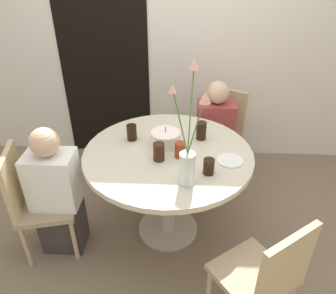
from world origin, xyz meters
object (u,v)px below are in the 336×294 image
Objects in this scene: chair_right_flank at (265,275)px; drink_glass_3 at (201,131)px; drink_glass_4 at (209,166)px; drink_glass_1 at (159,152)px; chair_left_flank at (221,130)px; side_plate at (230,160)px; person_boy at (57,196)px; chair_near_front at (34,198)px; birthday_cake at (166,138)px; person_guest at (214,137)px; drink_glass_0 at (180,150)px; flower_vase at (188,155)px; drink_glass_2 at (132,132)px.

drink_glass_3 is at bearing -107.38° from chair_right_flank.
drink_glass_1 is at bearing 157.12° from drink_glass_4.
side_plate is at bearing -63.64° from chair_left_flank.
chair_right_flank is at bearing -61.36° from drink_glass_4.
person_boy is at bearing -175.72° from side_plate.
chair_near_front is at bearing -56.27° from chair_right_flank.
drink_glass_1 reaches higher than chair_right_flank.
person_guest is (0.43, 0.62, -0.34)m from birthday_cake.
drink_glass_0 is 0.30m from drink_glass_3.
side_plate is 0.17× the size of person_boy.
drink_glass_0 reaches higher than chair_right_flank.
chair_right_flank is (0.10, -1.66, 0.00)m from chair_left_flank.
birthday_cake is (-0.60, 0.90, 0.34)m from chair_right_flank.
person_guest and person_boy have the same top height.
drink_glass_4 is at bearing -71.29° from chair_left_flank.
drink_glass_0 is 1.06× the size of drink_glass_4.
chair_left_flank is at bearing 70.24° from drink_glass_3.
drink_glass_0 is at bearing -83.96° from chair_left_flank.
person_boy reaches higher than chair_left_flank.
birthday_cake is 0.50m from side_plate.
drink_glass_1 is (-0.54, -0.97, 0.35)m from chair_left_flank.
chair_near_front is 0.85× the size of person_guest.
drink_glass_3 is (0.10, 0.57, -0.15)m from flower_vase.
side_plate is 0.77m from drink_glass_2.
birthday_cake reaches higher than chair_near_front.
person_boy is (-1.24, -0.09, -0.29)m from side_plate.
chair_left_flank is 1.16m from drink_glass_1.
chair_left_flank is 1.09m from drink_glass_2.
drink_glass_4 is 1.13m from person_boy.
flower_vase is 0.72× the size of person_boy.
side_plate is (0.46, -0.20, -0.05)m from birthday_cake.
chair_left_flank is 6.41× the size of drink_glass_3.
person_boy is at bearing -173.48° from drink_glass_1.
flower_vase is at bearing -80.35° from drink_glass_0.
person_guest is (0.32, 0.78, -0.34)m from drink_glass_0.
side_plate is (-0.14, 0.70, 0.29)m from chair_right_flank.
drink_glass_1 is 0.36m from drink_glass_4.
person_guest reaches higher than drink_glass_3.
person_guest reaches higher than drink_glass_0.
flower_vase is at bearing -80.59° from chair_right_flank.
chair_right_flank is 1.34m from drink_glass_2.
person_guest is (-0.18, 1.52, -0.00)m from chair_right_flank.
drink_glass_3 reaches higher than drink_glass_4.
drink_glass_2 is (-0.23, 0.27, -0.00)m from drink_glass_1.
flower_vase reaches higher than drink_glass_0.
drink_glass_4 is (0.33, -0.14, -0.01)m from drink_glass_1.
drink_glass_2 is 0.69m from drink_glass_4.
person_boy is (-1.28, -1.05, -0.00)m from chair_left_flank.
flower_vase reaches higher than drink_glass_2.
drink_glass_0 is 0.91m from person_guest.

